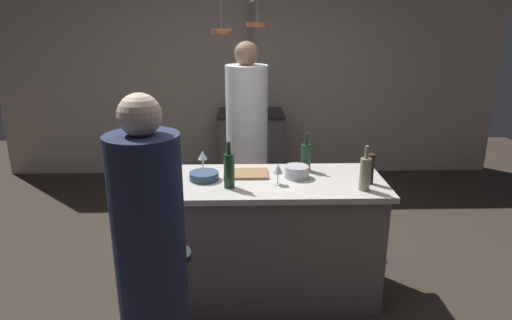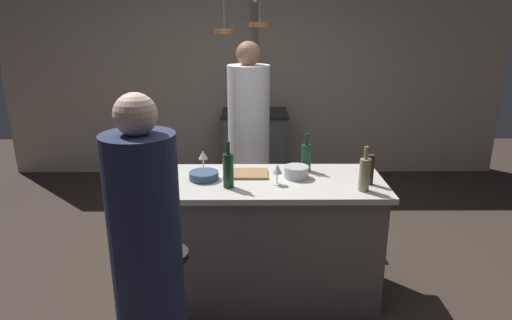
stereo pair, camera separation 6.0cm
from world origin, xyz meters
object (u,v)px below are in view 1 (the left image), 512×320
Objects in this scene: guest_left at (152,270)px; mixing_bowl_steel at (297,172)px; stove_range at (251,147)px; chef at (247,148)px; bar_stool_left at (172,298)px; wine_bottle_white at (365,173)px; wine_bottle_red at (229,170)px; mixing_bowl_blue at (204,176)px; pepper_mill at (370,169)px; cutting_board at (246,174)px; wine_bottle_green at (306,157)px; wine_glass_near_left_guest at (203,156)px; wine_glass_by_chef at (278,170)px.

guest_left is 1.33m from mixing_bowl_steel.
mixing_bowl_steel is at bearing -83.18° from stove_range.
chef reaches higher than guest_left.
bar_stool_left is at bearing 86.25° from guest_left.
bar_stool_left is at bearing -99.83° from stove_range.
stove_range is 2.95× the size of wine_bottle_white.
wine_bottle_red is 0.26m from mixing_bowl_blue.
pepper_mill is 0.96m from wine_bottle_red.
mixing_bowl_steel is (0.84, 1.01, 0.17)m from guest_left.
cutting_board is (-0.01, -0.94, 0.07)m from chef.
bar_stool_left is at bearing -104.36° from mixing_bowl_blue.
wine_bottle_white is at bearing -50.35° from wine_bottle_green.
cutting_board is 2.19× the size of wine_glass_near_left_guest.
wine_bottle_white is (0.78, -0.32, 0.11)m from cutting_board.
wine_bottle_green is 0.18m from mixing_bowl_steel.
wine_bottle_white reaches higher than cutting_board.
wine_glass_by_chef reaches higher than stove_range.
wine_glass_near_left_guest is 0.84× the size of mixing_bowl_steel.
pepper_mill is 0.49m from wine_bottle_green.
wine_bottle_green is (0.56, 0.34, -0.02)m from wine_bottle_red.
chef is 1.16m from wine_glass_by_chef.
guest_left reaches higher than cutting_board.
stove_range is 2.60m from wine_glass_by_chef.
cutting_board is at bearing 137.65° from wine_glass_by_chef.
guest_left is at bearing -100.70° from mixing_bowl_blue.
mixing_bowl_blue reaches higher than stove_range.
chef is 0.89m from wine_glass_near_left_guest.
wine_bottle_white is (1.24, 0.41, 0.64)m from bar_stool_left.
pepper_mill is 1.20× the size of mixing_bowl_steel.
mixing_bowl_steel is (0.29, -2.40, 0.50)m from stove_range.
mixing_bowl_steel is 0.85× the size of mixing_bowl_blue.
bar_stool_left is 2.25× the size of wine_bottle_white.
chef is 2.65× the size of bar_stool_left.
wine_bottle_red is 2.18× the size of wine_glass_near_left_guest.
wine_glass_by_chef is (0.20, -1.13, 0.17)m from chef.
chef reaches higher than pepper_mill.
bar_stool_left is at bearing -157.86° from pepper_mill.
mixing_bowl_blue is at bearing -98.62° from stove_range.
wine_bottle_green is at bearing 60.67° from mixing_bowl_steel.
wine_bottle_red is 1.82× the size of mixing_bowl_steel.
pepper_mill is (0.84, -1.13, 0.17)m from chef.
wine_glass_by_chef is at bearing -86.80° from stove_range.
cutting_board is 0.31m from mixing_bowl_blue.
chef is 1.08m from mixing_bowl_blue.
mixing_bowl_steel is at bearing -9.61° from cutting_board.
wine_bottle_green is (0.90, 0.82, 0.63)m from bar_stool_left.
pepper_mill is at bearing -15.69° from wine_glass_near_left_guest.
cutting_board is 1.83× the size of mixing_bowl_steel.
wine_glass_by_chef is 0.53m from mixing_bowl_blue.
stove_range is 0.53× the size of guest_left.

